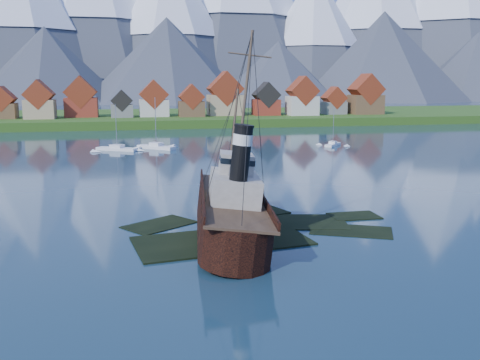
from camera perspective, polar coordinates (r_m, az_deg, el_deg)
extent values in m
plane|color=#173142|center=(59.07, 0.58, -5.85)|extent=(1400.00, 1400.00, 0.00)
cube|color=black|center=(56.73, -1.96, -6.89)|extent=(19.08, 11.42, 1.00)
cube|color=black|center=(64.37, 5.05, -4.85)|extent=(15.15, 9.76, 1.00)
cube|color=black|center=(68.03, 0.59, -3.88)|extent=(11.45, 9.06, 1.00)
cube|color=black|center=(61.90, 11.75, -5.71)|extent=(10.27, 8.34, 1.00)
cube|color=black|center=(63.74, -8.56, -5.11)|extent=(9.42, 8.68, 1.00)
cube|color=black|center=(68.35, 12.06, -4.11)|extent=(6.00, 4.00, 1.00)
cube|color=#284E16|center=(226.26, -8.81, 6.24)|extent=(600.00, 80.00, 3.20)
cube|color=#3F3D38|center=(188.45, -8.16, 5.41)|extent=(600.00, 2.50, 2.00)
cube|color=brown|center=(213.13, -23.90, 6.75)|extent=(9.00, 8.00, 5.50)
cube|color=maroon|center=(212.95, -23.99, 7.92)|extent=(9.16, 8.16, 9.16)
cube|color=tan|center=(207.85, -20.55, 7.09)|extent=(10.50, 9.00, 6.80)
cube|color=maroon|center=(207.66, -20.65, 8.54)|extent=(10.69, 9.18, 10.69)
cube|color=maroon|center=(212.21, -16.55, 7.44)|extent=(12.00, 8.50, 7.20)
cube|color=maroon|center=(212.01, -16.64, 8.99)|extent=(12.22, 8.67, 12.22)
cube|color=slate|center=(206.63, -12.46, 7.22)|extent=(8.00, 7.00, 4.80)
cube|color=black|center=(206.45, -12.51, 8.28)|extent=(8.15, 7.14, 8.15)
cube|color=beige|center=(209.82, -9.16, 7.60)|extent=(11.00, 9.50, 6.40)
cube|color=maroon|center=(209.63, -9.21, 9.01)|extent=(11.20, 9.69, 11.20)
cube|color=brown|center=(207.02, -5.20, 7.56)|extent=(9.50, 8.00, 5.80)
cube|color=maroon|center=(206.83, -5.22, 8.84)|extent=(9.67, 8.16, 9.67)
cube|color=tan|center=(213.98, -1.60, 8.00)|extent=(13.50, 10.00, 8.00)
cube|color=maroon|center=(213.78, -1.61, 9.72)|extent=(13.75, 10.20, 13.75)
cube|color=maroon|center=(214.55, 2.79, 7.75)|extent=(10.00, 8.50, 6.20)
cube|color=black|center=(214.37, 2.80, 9.06)|extent=(10.18, 8.67, 10.18)
cube|color=beige|center=(215.64, 6.63, 7.88)|extent=(11.50, 9.00, 7.50)
cube|color=maroon|center=(215.45, 6.66, 9.43)|extent=(11.71, 9.18, 11.71)
cube|color=slate|center=(224.61, 9.96, 7.58)|extent=(9.00, 7.50, 5.00)
cube|color=maroon|center=(224.44, 10.00, 8.63)|extent=(9.16, 7.65, 9.16)
cube|color=brown|center=(227.87, 13.23, 7.86)|extent=(12.50, 10.00, 7.80)
cube|color=maroon|center=(227.69, 13.29, 9.40)|extent=(12.73, 10.20, 12.73)
cone|color=#2D333D|center=(520.84, -22.44, 16.04)|extent=(180.00, 180.00, 150.00)
cone|color=#2D333D|center=(555.60, -15.40, 17.61)|extent=(210.00, 210.00, 180.00)
cone|color=#2D333D|center=(529.74, -7.57, 16.34)|extent=(170.00, 170.00, 145.00)
cone|color=#2D333D|center=(586.90, -0.80, 18.56)|extent=(240.00, 240.00, 200.00)
cone|color=#2D333D|center=(548.34, 7.82, 15.09)|extent=(150.00, 150.00, 125.00)
cone|color=white|center=(550.90, 7.89, 17.68)|extent=(93.00, 93.00, 75.00)
cone|color=#2D333D|center=(608.71, 14.30, 16.54)|extent=(200.00, 200.00, 170.00)
cone|color=#2D333D|center=(635.76, 21.75, 16.77)|extent=(230.00, 230.00, 190.00)
cone|color=#2D333D|center=(433.29, -19.96, 11.34)|extent=(120.00, 120.00, 58.00)
cone|color=#2D333D|center=(425.77, -7.73, 12.43)|extent=(136.00, 136.00, 66.00)
cone|color=#2D333D|center=(445.46, 4.11, 11.39)|extent=(110.00, 110.00, 50.00)
cone|color=#2D333D|center=(475.70, 14.97, 12.52)|extent=(150.00, 150.00, 75.00)
cone|color=#2D333D|center=(522.71, 23.89, 10.95)|extent=(124.00, 124.00, 60.00)
cube|color=black|center=(57.82, -1.30, -4.00)|extent=(6.69, 19.27, 4.01)
cone|color=black|center=(69.82, -3.20, -1.46)|extent=(6.69, 6.69, 6.69)
cylinder|color=black|center=(48.75, 0.80, -6.79)|extent=(6.69, 6.69, 4.01)
cube|color=#4C3826|center=(57.33, -1.31, -1.96)|extent=(6.56, 25.42, 0.24)
cube|color=black|center=(56.75, -4.51, -1.68)|extent=(0.19, 24.62, 0.86)
cube|color=black|center=(57.89, 1.81, -1.40)|extent=(0.19, 24.62, 0.86)
cube|color=#ADA89E|center=(55.65, -1.05, -0.84)|extent=(4.97, 8.12, 2.87)
cube|color=#ADA89E|center=(56.14, -1.24, 1.84)|extent=(3.44, 3.82, 2.10)
cylinder|color=black|center=(51.91, -0.41, 2.94)|extent=(1.82, 1.82, 5.35)
cylinder|color=silver|center=(51.75, -0.41, 4.40)|extent=(1.91, 1.91, 1.05)
cylinder|color=#473828|center=(63.83, -2.60, 4.62)|extent=(0.27, 0.27, 11.47)
cylinder|color=#473828|center=(53.62, -0.89, 9.23)|extent=(0.31, 0.31, 12.42)
cube|color=white|center=(133.87, -8.91, 3.35)|extent=(9.42, 8.68, 1.37)
cube|color=white|center=(133.74, -8.93, 3.81)|extent=(3.65, 3.59, 0.80)
cylinder|color=gray|center=(133.21, -8.99, 6.17)|extent=(0.16, 0.16, 11.86)
cube|color=white|center=(140.54, 9.87, 3.65)|extent=(6.24, 6.87, 1.05)
cube|color=white|center=(140.44, 9.88, 3.98)|extent=(2.60, 2.65, 0.61)
cylinder|color=gray|center=(140.03, 9.93, 5.71)|extent=(0.12, 0.12, 9.10)
cube|color=white|center=(132.65, -12.97, 3.13)|extent=(10.26, 7.48, 1.21)
cube|color=white|center=(132.53, -12.99, 3.54)|extent=(3.66, 3.44, 0.70)
cylinder|color=gray|center=(132.04, -13.08, 5.64)|extent=(0.14, 0.14, 10.45)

